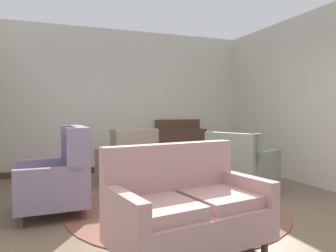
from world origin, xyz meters
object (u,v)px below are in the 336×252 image
sideboard (181,146)px  porcelain_vase (177,158)px  armchair_beside_settee (240,166)px  side_table (195,164)px  armchair_foreground_right (59,178)px  armchair_back_corner (128,161)px  coffee_table (172,174)px  settee (187,209)px

sideboard → porcelain_vase: bearing=-113.9°
armchair_beside_settee → side_table: bearing=24.8°
armchair_foreground_right → armchair_beside_settee: bearing=91.1°
armchair_back_corner → sideboard: size_ratio=0.98×
porcelain_vase → armchair_back_corner: armchair_back_corner is taller
porcelain_vase → armchair_foreground_right: (-1.51, 0.21, -0.20)m
armchair_back_corner → side_table: size_ratio=1.58×
coffee_table → armchair_beside_settee: (1.30, 0.33, -0.02)m
settee → side_table: size_ratio=2.19×
porcelain_vase → armchair_foreground_right: armchair_foreground_right is taller
settee → armchair_beside_settee: bearing=35.8°
armchair_beside_settee → armchair_back_corner: bearing=29.4°
porcelain_vase → sideboard: bearing=66.1°
armchair_foreground_right → armchair_back_corner: bearing=134.5°
side_table → armchair_beside_settee: bearing=-40.1°
armchair_beside_settee → sideboard: size_ratio=1.08×
armchair_back_corner → side_table: armchair_back_corner is taller
armchair_foreground_right → sideboard: (2.63, 2.32, 0.05)m
porcelain_vase → armchair_back_corner: 1.53m
porcelain_vase → side_table: porcelain_vase is taller
armchair_foreground_right → sideboard: size_ratio=1.00×
settee → armchair_back_corner: 2.87m
settee → armchair_back_corner: bearing=77.0°
settee → armchair_foreground_right: 1.90m
coffee_table → sideboard: sideboard is taller
coffee_table → armchair_back_corner: bearing=100.3°
porcelain_vase → sideboard: size_ratio=0.30×
armchair_foreground_right → coffee_table: bearing=81.2°
coffee_table → armchair_foreground_right: armchair_foreground_right is taller
armchair_beside_settee → sideboard: sideboard is taller
settee → armchair_foreground_right: bearing=113.2°
armchair_foreground_right → sideboard: bearing=129.1°
armchair_back_corner → coffee_table: bearing=85.9°
armchair_beside_settee → armchair_foreground_right: bearing=68.2°
coffee_table → porcelain_vase: (0.06, -0.05, 0.22)m
side_table → sideboard: sideboard is taller
porcelain_vase → armchair_back_corner: (-0.32, 1.48, -0.24)m
armchair_back_corner → armchair_foreground_right: bearing=32.4°
armchair_beside_settee → side_table: (-0.57, 0.48, -0.00)m
coffee_table → armchair_beside_settee: size_ratio=0.77×
armchair_beside_settee → settee: bearing=110.4°
side_table → sideboard: (0.45, 1.68, 0.10)m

